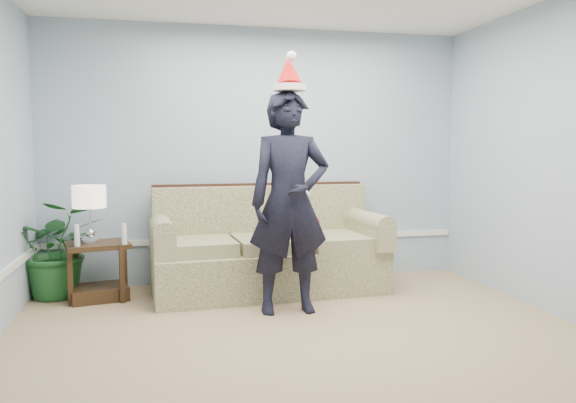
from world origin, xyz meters
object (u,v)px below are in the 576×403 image
Objects in this scene: houseplant at (58,248)px; sofa at (267,253)px; man at (289,203)px; teddy_bear at (300,220)px; table_lamp at (89,199)px; side_table at (99,277)px.

sofa is at bearing -4.70° from houseplant.
teddy_bear is at bearing 67.81° from man.
teddy_bear is (1.97, -0.18, -0.23)m from table_lamp.
side_table is at bearing 175.99° from teddy_bear.
teddy_bear is at bearing -6.16° from side_table.
houseplant reaches higher than side_table.
sofa is at bearing 144.34° from teddy_bear.
table_lamp is 0.62m from houseplant.
man reaches higher than side_table.
man is (1.73, -0.76, 0.00)m from table_lamp.
table_lamp is (-1.68, -0.04, 0.58)m from sofa.
houseplant is 2.33m from teddy_bear.
houseplant is (-0.38, 0.18, 0.26)m from side_table.
sofa is 1.78m from table_lamp.
teddy_bear is (2.29, -0.38, 0.25)m from houseplant.
side_table is 0.75m from table_lamp.
houseplant is at bearing 154.87° from side_table.
teddy_bear is at bearing -41.47° from sofa.
sofa reaches higher than side_table.
side_table is 0.34× the size of man.
sofa reaches higher than teddy_bear.
sofa is 4.96× the size of teddy_bear.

